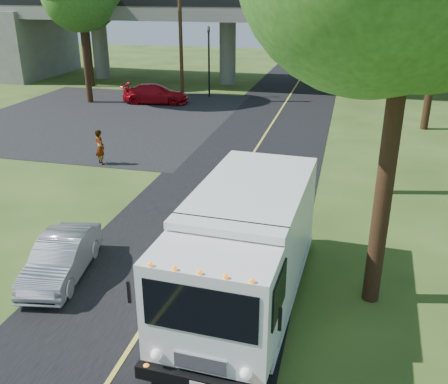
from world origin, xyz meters
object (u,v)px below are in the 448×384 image
(traffic_signal, at_px, (209,54))
(pedestrian, at_px, (100,147))
(red_sedan, at_px, (156,94))
(utility_pole, at_px, (181,37))
(silver_sedan, at_px, (61,258))
(step_van, at_px, (245,246))

(traffic_signal, bearing_deg, pedestrian, -92.57)
(red_sedan, height_order, pedestrian, pedestrian)
(utility_pole, bearing_deg, silver_sedan, -79.84)
(utility_pole, xyz_separation_m, step_van, (9.70, -23.98, -2.90))
(red_sedan, height_order, silver_sedan, red_sedan)
(utility_pole, bearing_deg, pedestrian, -87.03)
(red_sedan, relative_size, pedestrian, 2.80)
(step_van, relative_size, red_sedan, 1.59)
(traffic_signal, distance_m, step_van, 27.28)
(step_van, bearing_deg, pedestrian, 136.28)
(traffic_signal, relative_size, pedestrian, 3.08)
(step_van, height_order, red_sedan, step_van)
(step_van, relative_size, silver_sedan, 2.04)
(pedestrian, bearing_deg, traffic_signal, -55.16)
(utility_pole, height_order, pedestrian, utility_pole)
(traffic_signal, relative_size, utility_pole, 0.58)
(red_sedan, distance_m, silver_sedan, 23.66)
(red_sedan, relative_size, silver_sedan, 1.28)
(traffic_signal, height_order, utility_pole, utility_pole)
(traffic_signal, relative_size, red_sedan, 1.10)
(traffic_signal, xyz_separation_m, red_sedan, (-3.18, -3.11, -2.51))
(silver_sedan, bearing_deg, step_van, -9.74)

